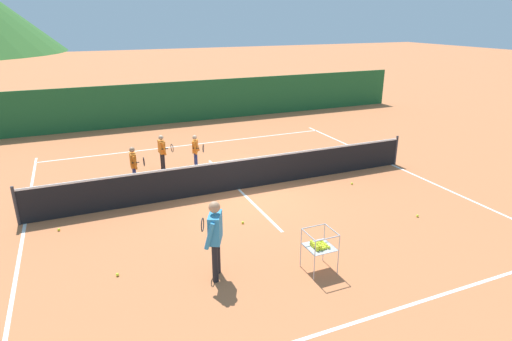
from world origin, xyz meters
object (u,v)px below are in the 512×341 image
Objects in this scene: instructor at (215,233)px; student_1 at (162,149)px; tennis_ball_4 at (417,216)px; student_2 at (196,148)px; tennis_ball_2 at (352,184)px; tennis_ball_3 at (59,230)px; ball_cart at (319,246)px; tennis_net at (238,174)px; student_0 at (134,163)px; tennis_ball_5 at (117,275)px; tennis_ball_0 at (243,222)px.

instructor is 1.34× the size of student_1.
student_1 is at bearing 130.60° from tennis_ball_4.
tennis_ball_2 is at bearing -40.05° from student_2.
tennis_ball_2 is 8.51m from tennis_ball_3.
student_1 reaches higher than tennis_ball_4.
instructor is 2.16m from ball_cart.
tennis_net is 177.55× the size of tennis_ball_2.
student_0 is at bearing 113.50° from ball_cart.
instructor is 24.61× the size of tennis_ball_3.
tennis_ball_5 is (-2.21, -6.03, -0.72)m from student_1.
student_2 is 17.56× the size of tennis_ball_5.
instructor is at bearing 162.77° from ball_cart.
tennis_ball_0 is 4.33m from tennis_ball_2.
tennis_ball_4 is at bearing -18.40° from tennis_ball_0.
student_2 is (1.44, 6.58, -0.28)m from instructor.
tennis_ball_5 is (-7.63, 0.29, 0.00)m from tennis_ball_4.
ball_cart is 13.22× the size of tennis_ball_0.
ball_cart is 3.95m from tennis_ball_4.
tennis_ball_4 is (5.76, 0.52, -0.97)m from instructor.
tennis_ball_3 is (-3.32, -3.41, -0.72)m from student_1.
tennis_net reaches higher than tennis_ball_4.
tennis_ball_0 is 1.00× the size of tennis_ball_3.
instructor is 2.59m from tennis_ball_0.
ball_cart reaches higher than tennis_ball_0.
tennis_ball_2 is at bearing 95.02° from tennis_ball_4.
student_2 reaches higher than tennis_ball_2.
tennis_ball_4 is (4.32, -6.06, -0.69)m from student_2.
tennis_ball_0 is at bearing -78.19° from student_1.
tennis_ball_3 is (-5.00, 4.05, -0.55)m from ball_cart.
student_2 is at bearing -13.30° from student_1.
student_0 is 6.85m from tennis_ball_2.
tennis_ball_4 is (4.40, -1.46, 0.00)m from tennis_ball_0.
tennis_ball_3 is (-2.97, 3.42, -0.97)m from instructor.
instructor reaches higher than tennis_ball_3.
tennis_ball_5 is (-3.23, -1.17, 0.00)m from tennis_ball_0.
instructor is at bearing -116.63° from tennis_net.
tennis_ball_0 is (-0.08, -4.60, -0.69)m from student_2.
tennis_ball_0 is (1.36, 1.98, -0.97)m from instructor.
ball_cart is at bearing -17.23° from instructor.
tennis_net reaches higher than tennis_ball_0.
tennis_ball_0 is 1.00× the size of tennis_ball_4.
tennis_net is 3.27m from student_0.
student_1 is at bearing 166.70° from student_2.
tennis_net is 177.55× the size of tennis_ball_3.
instructor reaches higher than tennis_net.
student_1 is 7.65m from ball_cart.
student_0 is 6.96m from ball_cart.
student_1 is 18.32× the size of tennis_ball_2.
ball_cart is 5.18m from tennis_ball_2.
tennis_ball_5 is (-3.31, -5.77, -0.69)m from student_2.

